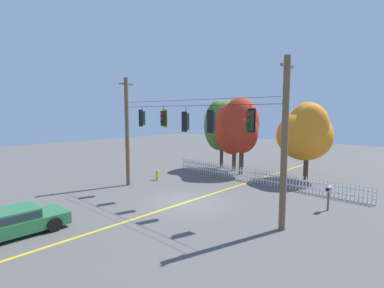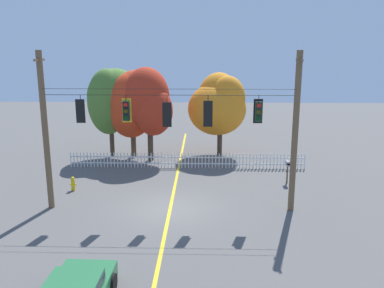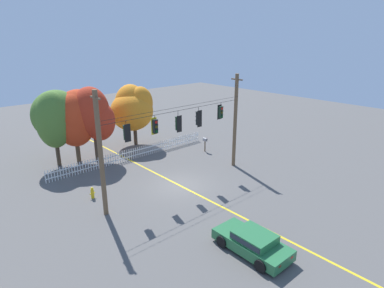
{
  "view_description": "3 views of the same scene",
  "coord_description": "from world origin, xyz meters",
  "px_view_note": "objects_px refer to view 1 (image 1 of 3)",
  "views": [
    {
      "loc": [
        11.74,
        -12.12,
        5.3
      ],
      "look_at": [
        0.52,
        -0.13,
        3.51
      ],
      "focal_mm": 27.37,
      "sensor_mm": 36.0,
      "label": 1
    },
    {
      "loc": [
        1.61,
        -18.89,
        7.84
      ],
      "look_at": [
        1.1,
        -0.35,
        3.4
      ],
      "focal_mm": 37.91,
      "sensor_mm": 36.0,
      "label": 2
    },
    {
      "loc": [
        -13.86,
        -16.75,
        10.49
      ],
      "look_at": [
        1.05,
        -0.19,
        3.06
      ],
      "focal_mm": 30.26,
      "sensor_mm": 36.0,
      "label": 3
    }
  ],
  "objects_px": {
    "traffic_signal_westbound_side": "(186,122)",
    "autumn_maple_mid": "(234,126)",
    "autumn_maple_near_fence": "(223,124)",
    "fire_hydrant": "(157,175)",
    "autumn_oak_far_east": "(241,126)",
    "roadside_mailbox": "(329,191)",
    "traffic_signal_northbound_primary": "(250,120)",
    "autumn_maple_far_west": "(306,132)",
    "traffic_signal_eastbound_side": "(142,118)",
    "traffic_signal_southbound_primary": "(164,118)",
    "parked_car": "(15,221)",
    "traffic_signal_northbound_secondary": "(212,121)"
  },
  "relations": [
    {
      "from": "traffic_signal_northbound_secondary",
      "to": "autumn_oak_far_east",
      "type": "xyz_separation_m",
      "value": [
        -3.97,
        8.78,
        -0.69
      ]
    },
    {
      "from": "autumn_maple_mid",
      "to": "autumn_oak_far_east",
      "type": "relative_size",
      "value": 0.96
    },
    {
      "from": "roadside_mailbox",
      "to": "fire_hydrant",
      "type": "bearing_deg",
      "value": -172.31
    },
    {
      "from": "autumn_maple_mid",
      "to": "traffic_signal_southbound_primary",
      "type": "bearing_deg",
      "value": -82.21
    },
    {
      "from": "fire_hydrant",
      "to": "autumn_oak_far_east",
      "type": "bearing_deg",
      "value": 60.66
    },
    {
      "from": "roadside_mailbox",
      "to": "traffic_signal_northbound_primary",
      "type": "bearing_deg",
      "value": -120.24
    },
    {
      "from": "traffic_signal_northbound_primary",
      "to": "autumn_maple_near_fence",
      "type": "distance_m",
      "value": 13.48
    },
    {
      "from": "traffic_signal_westbound_side",
      "to": "autumn_maple_mid",
      "type": "relative_size",
      "value": 0.24
    },
    {
      "from": "parked_car",
      "to": "roadside_mailbox",
      "type": "bearing_deg",
      "value": 54.87
    },
    {
      "from": "autumn_maple_mid",
      "to": "roadside_mailbox",
      "type": "distance_m",
      "value": 11.66
    },
    {
      "from": "autumn_maple_near_fence",
      "to": "autumn_oak_far_east",
      "type": "xyz_separation_m",
      "value": [
        2.76,
        -1.16,
        -0.11
      ]
    },
    {
      "from": "traffic_signal_eastbound_side",
      "to": "traffic_signal_westbound_side",
      "type": "bearing_deg",
      "value": -0.0
    },
    {
      "from": "traffic_signal_westbound_side",
      "to": "autumn_maple_mid",
      "type": "distance_m",
      "value": 10.05
    },
    {
      "from": "traffic_signal_southbound_primary",
      "to": "autumn_maple_far_west",
      "type": "relative_size",
      "value": 0.22
    },
    {
      "from": "autumn_maple_mid",
      "to": "parked_car",
      "type": "xyz_separation_m",
      "value": [
        1.09,
        -17.9,
        -3.47
      ]
    },
    {
      "from": "traffic_signal_northbound_secondary",
      "to": "fire_hydrant",
      "type": "distance_m",
      "value": 9.06
    },
    {
      "from": "traffic_signal_eastbound_side",
      "to": "autumn_maple_mid",
      "type": "xyz_separation_m",
      "value": [
        0.85,
        9.49,
        -0.84
      ]
    },
    {
      "from": "autumn_oak_far_east",
      "to": "roadside_mailbox",
      "type": "xyz_separation_m",
      "value": [
        8.75,
        -4.63,
        -3.02
      ]
    },
    {
      "from": "traffic_signal_westbound_side",
      "to": "parked_car",
      "type": "xyz_separation_m",
      "value": [
        -2.14,
        -8.41,
        -4.16
      ]
    },
    {
      "from": "traffic_signal_westbound_side",
      "to": "autumn_maple_mid",
      "type": "xyz_separation_m",
      "value": [
        -3.24,
        9.49,
        -0.69
      ]
    },
    {
      "from": "autumn_maple_mid",
      "to": "autumn_maple_far_west",
      "type": "relative_size",
      "value": 1.04
    },
    {
      "from": "traffic_signal_southbound_primary",
      "to": "traffic_signal_northbound_secondary",
      "type": "xyz_separation_m",
      "value": [
        3.87,
        -0.02,
        -0.1
      ]
    },
    {
      "from": "traffic_signal_eastbound_side",
      "to": "traffic_signal_northbound_primary",
      "type": "height_order",
      "value": "same"
    },
    {
      "from": "traffic_signal_southbound_primary",
      "to": "parked_car",
      "type": "xyz_separation_m",
      "value": [
        -0.2,
        -8.43,
        -4.31
      ]
    },
    {
      "from": "traffic_signal_northbound_primary",
      "to": "parked_car",
      "type": "height_order",
      "value": "traffic_signal_northbound_primary"
    },
    {
      "from": "autumn_maple_far_west",
      "to": "autumn_maple_near_fence",
      "type": "bearing_deg",
      "value": -175.99
    },
    {
      "from": "traffic_signal_northbound_primary",
      "to": "autumn_maple_mid",
      "type": "distance_m",
      "value": 12.12
    },
    {
      "from": "traffic_signal_westbound_side",
      "to": "traffic_signal_northbound_secondary",
      "type": "height_order",
      "value": "same"
    },
    {
      "from": "traffic_signal_northbound_secondary",
      "to": "parked_car",
      "type": "distance_m",
      "value": 10.25
    },
    {
      "from": "traffic_signal_southbound_primary",
      "to": "traffic_signal_westbound_side",
      "type": "bearing_deg",
      "value": -0.55
    },
    {
      "from": "autumn_maple_far_west",
      "to": "parked_car",
      "type": "relative_size",
      "value": 1.49
    },
    {
      "from": "traffic_signal_westbound_side",
      "to": "traffic_signal_southbound_primary",
      "type": "bearing_deg",
      "value": 179.45
    },
    {
      "from": "traffic_signal_northbound_secondary",
      "to": "autumn_maple_mid",
      "type": "distance_m",
      "value": 10.83
    },
    {
      "from": "traffic_signal_southbound_primary",
      "to": "autumn_maple_near_fence",
      "type": "bearing_deg",
      "value": 106.11
    },
    {
      "from": "traffic_signal_westbound_side",
      "to": "roadside_mailbox",
      "type": "height_order",
      "value": "traffic_signal_westbound_side"
    },
    {
      "from": "traffic_signal_westbound_side",
      "to": "roadside_mailbox",
      "type": "xyz_separation_m",
      "value": [
        6.7,
        4.16,
        -3.66
      ]
    },
    {
      "from": "traffic_signal_eastbound_side",
      "to": "autumn_maple_near_fence",
      "type": "relative_size",
      "value": 0.21
    },
    {
      "from": "roadside_mailbox",
      "to": "autumn_oak_far_east",
      "type": "bearing_deg",
      "value": 152.12
    },
    {
      "from": "autumn_maple_near_fence",
      "to": "fire_hydrant",
      "type": "distance_m",
      "value": 8.41
    },
    {
      "from": "autumn_oak_far_east",
      "to": "autumn_maple_far_west",
      "type": "relative_size",
      "value": 1.08
    },
    {
      "from": "traffic_signal_eastbound_side",
      "to": "traffic_signal_northbound_secondary",
      "type": "xyz_separation_m",
      "value": [
        6.01,
        -0.0,
        -0.1
      ]
    },
    {
      "from": "parked_car",
      "to": "autumn_oak_far_east",
      "type": "bearing_deg",
      "value": 89.68
    },
    {
      "from": "autumn_maple_far_west",
      "to": "fire_hydrant",
      "type": "distance_m",
      "value": 12.09
    },
    {
      "from": "traffic_signal_northbound_secondary",
      "to": "autumn_maple_mid",
      "type": "relative_size",
      "value": 0.23
    },
    {
      "from": "autumn_maple_mid",
      "to": "roadside_mailbox",
      "type": "relative_size",
      "value": 4.67
    },
    {
      "from": "parked_car",
      "to": "traffic_signal_northbound_secondary",
      "type": "bearing_deg",
      "value": 64.19
    },
    {
      "from": "traffic_signal_northbound_primary",
      "to": "traffic_signal_westbound_side",
      "type": "bearing_deg",
      "value": -179.75
    },
    {
      "from": "traffic_signal_westbound_side",
      "to": "autumn_maple_far_west",
      "type": "xyz_separation_m",
      "value": [
        2.85,
        10.48,
        -1.0
      ]
    },
    {
      "from": "traffic_signal_northbound_secondary",
      "to": "autumn_maple_far_west",
      "type": "height_order",
      "value": "autumn_maple_far_west"
    },
    {
      "from": "traffic_signal_northbound_secondary",
      "to": "autumn_maple_mid",
      "type": "height_order",
      "value": "autumn_maple_mid"
    }
  ]
}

